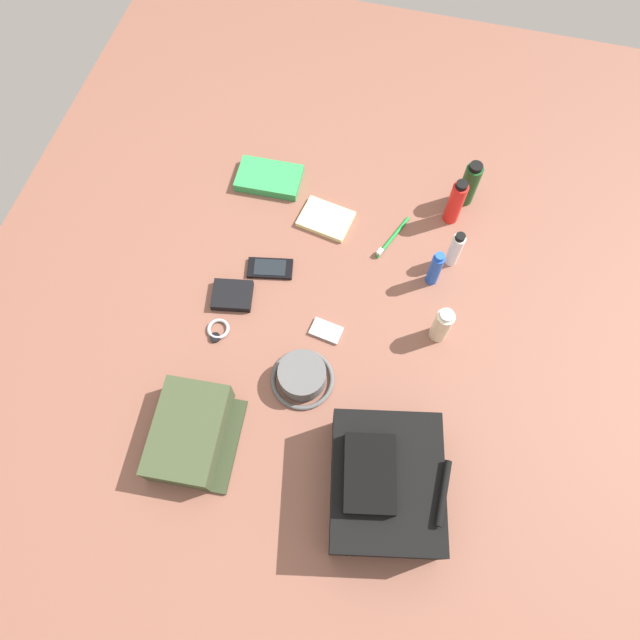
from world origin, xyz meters
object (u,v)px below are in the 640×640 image
object	(u,v)px
cell_phone	(270,268)
wristwatch	(218,330)
shampoo_bottle	(469,184)
media_player	(326,331)
toothpaste_tube	(455,249)
backpack	(385,484)
bucket_hat	(302,376)
toiletry_pouch	(190,433)
notepad	(326,219)
deodorant_spray	(435,269)
toothbrush	(391,239)
wallet	(232,295)
lotion_bottle	(442,325)
paperback_novel	(269,178)
sunscreen_spray	(456,202)

from	to	relation	value
cell_phone	wristwatch	distance (m)	0.24
shampoo_bottle	media_player	distance (m)	0.61
toothpaste_tube	wristwatch	size ratio (longest dim) A/B	1.89
backpack	media_player	size ratio (longest dim) A/B	3.93
shampoo_bottle	bucket_hat	bearing A→B (deg)	-25.80
backpack	shampoo_bottle	bearing A→B (deg)	175.50
toothpaste_tube	media_player	world-z (taller)	toothpaste_tube
toiletry_pouch	notepad	xyz separation A→B (m)	(-0.71, 0.17, -0.03)
toothpaste_tube	deodorant_spray	distance (m)	0.09
bucket_hat	notepad	size ratio (longest dim) A/B	1.12
toothpaste_tube	toothbrush	bearing A→B (deg)	-98.04
shampoo_bottle	wallet	size ratio (longest dim) A/B	1.44
bucket_hat	deodorant_spray	bearing A→B (deg)	143.65
lotion_bottle	notepad	distance (m)	0.48
shampoo_bottle	toothbrush	xyz separation A→B (m)	(0.20, -0.19, -0.07)
bucket_hat	wallet	bearing A→B (deg)	-126.43
bucket_hat	wallet	distance (m)	0.32
paperback_novel	wristwatch	size ratio (longest dim) A/B	2.82
wristwatch	wallet	world-z (taller)	wallet
shampoo_bottle	cell_phone	world-z (taller)	shampoo_bottle
cell_phone	toothbrush	distance (m)	0.37
bucket_hat	cell_phone	size ratio (longest dim) A/B	1.21
toothpaste_tube	lotion_bottle	distance (m)	0.24
lotion_bottle	cell_phone	distance (m)	0.51
toothpaste_tube	toothbrush	distance (m)	0.19
shampoo_bottle	sunscreen_spray	world-z (taller)	sunscreen_spray
toothbrush	wallet	bearing A→B (deg)	-53.35
cell_phone	wristwatch	size ratio (longest dim) A/B	1.96
backpack	toothbrush	size ratio (longest dim) A/B	2.23
deodorant_spray	toothbrush	xyz separation A→B (m)	(-0.10, -0.14, -0.06)
media_player	toothbrush	size ratio (longest dim) A/B	0.57
sunscreen_spray	media_player	size ratio (longest dim) A/B	1.80
sunscreen_spray	paperback_novel	world-z (taller)	sunscreen_spray
paperback_novel	notepad	size ratio (longest dim) A/B	1.33
backpack	notepad	distance (m)	0.79
lotion_bottle	toothbrush	world-z (taller)	lotion_bottle
media_player	toothbrush	world-z (taller)	toothbrush
sunscreen_spray	bucket_hat	bearing A→B (deg)	-26.36
backpack	toiletry_pouch	bearing A→B (deg)	-90.63
toiletry_pouch	cell_phone	bearing A→B (deg)	174.28
deodorant_spray	notepad	world-z (taller)	deodorant_spray
bucket_hat	media_player	world-z (taller)	bucket_hat
deodorant_spray	sunscreen_spray	bearing A→B (deg)	174.93
lotion_bottle	wallet	bearing A→B (deg)	-87.05
toothbrush	cell_phone	bearing A→B (deg)	-60.22
sunscreen_spray	paperback_novel	distance (m)	0.57
wallet	media_player	bearing A→B (deg)	71.80
toothpaste_tube	wallet	xyz separation A→B (m)	(0.27, -0.58, -0.05)
bucket_hat	notepad	xyz separation A→B (m)	(-0.50, -0.06, -0.02)
toothpaste_tube	lotion_bottle	bearing A→B (deg)	0.27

